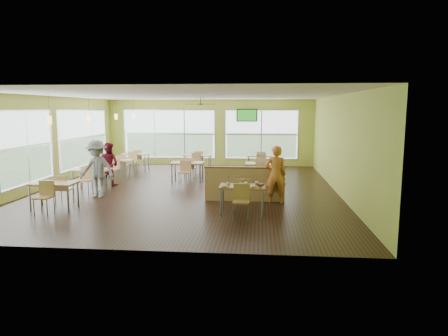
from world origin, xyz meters
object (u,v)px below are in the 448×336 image
(main_table, at_px, (242,190))
(man_plaid, at_px, (276,175))
(half_wall_divider, at_px, (245,184))
(food_basket, at_px, (260,184))

(main_table, relative_size, man_plaid, 0.89)
(half_wall_divider, height_order, food_basket, half_wall_divider)
(main_table, height_order, food_basket, main_table)
(main_table, xyz_separation_m, man_plaid, (0.91, 1.26, 0.22))
(man_plaid, relative_size, food_basket, 6.77)
(main_table, relative_size, food_basket, 6.04)
(food_basket, bearing_deg, man_plaid, 69.52)
(half_wall_divider, relative_size, man_plaid, 1.41)
(half_wall_divider, bearing_deg, food_basket, -72.04)
(man_plaid, height_order, food_basket, man_plaid)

